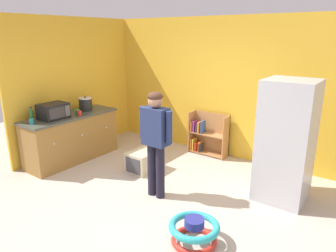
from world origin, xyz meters
The scene contains 16 objects.
ground_plane centered at (0.00, 0.00, 0.00)m, with size 12.00×12.00×0.00m, color #C1B4A3.
back_wall centered at (0.00, 2.33, 1.35)m, with size 5.20×0.06×2.70m, color gold.
left_side_wall centered at (-2.63, 0.80, 1.35)m, with size 0.06×2.99×2.70m, color gold.
kitchen_counter centered at (-2.20, 0.32, 0.45)m, with size 0.65×1.84×0.90m.
refrigerator centered at (1.55, 1.20, 0.89)m, with size 0.73×0.68×1.78m.
bookshelf centered at (-0.26, 2.15, 0.37)m, with size 0.80×0.28×0.85m.
standing_person centered at (0.00, 0.16, 0.97)m, with size 0.57×0.22×1.60m.
baby_walker centered at (1.06, -0.47, 0.16)m, with size 0.60×0.60×0.32m.
pet_carrier centered at (-0.76, 0.73, 0.18)m, with size 0.42×0.55×0.36m.
microwave centered at (-2.20, -0.02, 1.04)m, with size 0.37×0.48×0.28m.
crock_pot centered at (-2.23, 0.74, 1.03)m, with size 0.26×0.26×0.29m.
banana_bunch centered at (-2.38, 0.39, 0.93)m, with size 0.15×0.16×0.04m.
green_glass_bottle centered at (-2.41, -0.32, 1.00)m, with size 0.07×0.07×0.25m.
green_cup centered at (-2.11, 0.44, 0.95)m, with size 0.08×0.08×0.10m, color green.
red_cup centered at (-2.00, 0.40, 0.95)m, with size 0.08×0.08×0.10m, color red.
teal_cup centered at (-2.20, -0.45, 0.95)m, with size 0.08×0.08×0.10m, color teal.
Camera 1 is at (2.67, -3.19, 2.37)m, focal length 33.37 mm.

